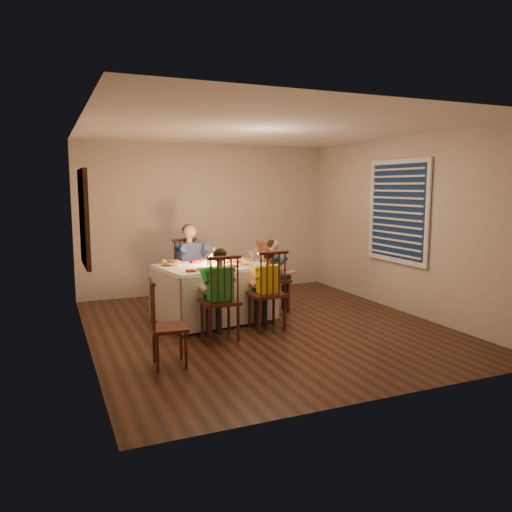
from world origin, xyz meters
name	(u,v)px	position (x,y,z in m)	size (l,w,h in m)	color
ground	(265,327)	(0.00, 0.00, 0.00)	(5.00, 5.00, 0.00)	black
wall_left	(84,237)	(-2.25, 0.00, 1.30)	(0.02, 5.00, 2.60)	beige
wall_right	(403,225)	(2.25, 0.00, 1.30)	(0.02, 5.00, 2.60)	beige
wall_back	(207,219)	(0.00, 2.50, 1.30)	(4.50, 0.02, 2.60)	beige
ceiling	(265,129)	(0.00, 0.00, 2.60)	(5.00, 5.00, 0.00)	white
dining_table	(214,281)	(-0.51, 0.62, 0.56)	(1.66, 1.32, 0.75)	silver
chair_adult	(191,307)	(-0.61, 1.46, 0.00)	(0.44, 0.42, 1.07)	black
chair_near_left	(220,339)	(-0.73, -0.28, 0.00)	(0.44, 0.42, 1.07)	black
chair_near_right	(267,329)	(-0.02, -0.11, 0.00)	(0.44, 0.42, 1.07)	black
chair_end	(273,311)	(0.48, 0.76, 0.00)	(0.44, 0.42, 1.07)	black
chair_extra	(170,365)	(-1.51, -0.94, 0.00)	(0.38, 0.36, 0.93)	black
adult	(191,307)	(-0.61, 1.46, 0.00)	(0.48, 0.44, 1.29)	navy
child_green	(220,339)	(-0.73, -0.28, 0.00)	(0.39, 0.36, 1.14)	green
child_yellow	(267,329)	(-0.02, -0.11, 0.00)	(0.35, 0.32, 1.06)	yellow
child_teal	(273,311)	(0.48, 0.76, 0.00)	(0.36, 0.33, 1.09)	#1A3142
setting_adult	(206,261)	(-0.52, 0.94, 0.79)	(0.26, 0.26, 0.02)	white
setting_green	(203,270)	(-0.78, 0.23, 0.79)	(0.26, 0.26, 0.02)	white
setting_yellow	(243,265)	(-0.15, 0.40, 0.79)	(0.26, 0.26, 0.02)	white
setting_teal	(248,261)	(0.03, 0.68, 0.79)	(0.26, 0.26, 0.02)	white
candle_left	(209,262)	(-0.58, 0.60, 0.83)	(0.06, 0.06, 0.10)	white
candle_right	(218,261)	(-0.45, 0.63, 0.83)	(0.06, 0.06, 0.10)	white
squash	(164,263)	(-1.16, 0.82, 0.83)	(0.09, 0.09, 0.09)	gold
orange_fruit	(227,260)	(-0.28, 0.71, 0.82)	(0.08, 0.08, 0.08)	#F65B14
serving_bowl	(174,263)	(-1.03, 0.80, 0.81)	(0.22, 0.22, 0.06)	white
wall_mirror	(84,218)	(-2.22, 0.30, 1.50)	(0.06, 0.95, 1.15)	black
window_blinds	(397,211)	(2.21, 0.10, 1.50)	(0.07, 1.34, 1.54)	black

